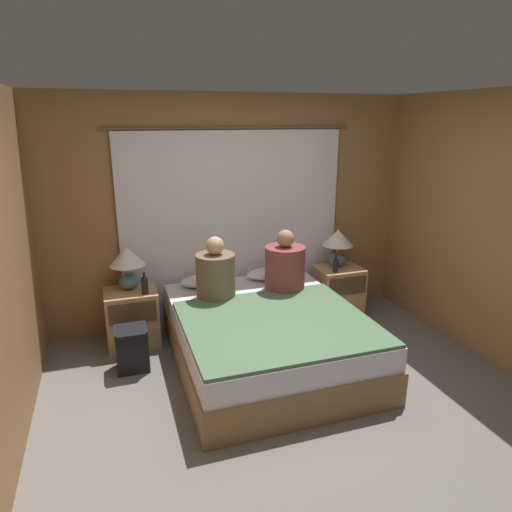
{
  "coord_description": "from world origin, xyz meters",
  "views": [
    {
      "loc": [
        -1.31,
        -2.92,
        2.25
      ],
      "look_at": [
        0.0,
        1.04,
        0.97
      ],
      "focal_mm": 32.0,
      "sensor_mm": 36.0,
      "label": 1
    }
  ],
  "objects_px": {
    "nightstand_left": "(132,318)",
    "nightstand_right": "(338,291)",
    "pillow_right": "(272,273)",
    "backpack_on_floor": "(132,346)",
    "person_left_in_bed": "(216,274)",
    "bed": "(266,337)",
    "beer_bottle_on_right_stand": "(336,265)",
    "pillow_left": "(208,280)",
    "lamp_left": "(127,261)",
    "beer_bottle_on_left_stand": "(145,285)",
    "person_right_in_bed": "(285,267)",
    "lamp_right": "(338,242)"
  },
  "relations": [
    {
      "from": "nightstand_left",
      "to": "nightstand_right",
      "type": "bearing_deg",
      "value": 0.0
    },
    {
      "from": "pillow_right",
      "to": "backpack_on_floor",
      "type": "height_order",
      "value": "pillow_right"
    },
    {
      "from": "beer_bottle_on_left_stand",
      "to": "beer_bottle_on_right_stand",
      "type": "xyz_separation_m",
      "value": [
        2.09,
        0.0,
        -0.0
      ]
    },
    {
      "from": "beer_bottle_on_left_stand",
      "to": "pillow_left",
      "type": "bearing_deg",
      "value": 14.84
    },
    {
      "from": "bed",
      "to": "pillow_right",
      "type": "relative_size",
      "value": 3.52
    },
    {
      "from": "bed",
      "to": "person_left_in_bed",
      "type": "height_order",
      "value": "person_left_in_bed"
    },
    {
      "from": "pillow_left",
      "to": "person_left_in_bed",
      "type": "relative_size",
      "value": 0.93
    },
    {
      "from": "bed",
      "to": "lamp_right",
      "type": "bearing_deg",
      "value": 36.11
    },
    {
      "from": "lamp_left",
      "to": "backpack_on_floor",
      "type": "height_order",
      "value": "lamp_left"
    },
    {
      "from": "pillow_left",
      "to": "pillow_right",
      "type": "xyz_separation_m",
      "value": [
        0.73,
        0.0,
        0.0
      ]
    },
    {
      "from": "bed",
      "to": "person_right_in_bed",
      "type": "height_order",
      "value": "person_right_in_bed"
    },
    {
      "from": "nightstand_left",
      "to": "lamp_right",
      "type": "distance_m",
      "value": 2.42
    },
    {
      "from": "lamp_right",
      "to": "pillow_left",
      "type": "distance_m",
      "value": 1.56
    },
    {
      "from": "lamp_left",
      "to": "beer_bottle_on_left_stand",
      "type": "relative_size",
      "value": 1.97
    },
    {
      "from": "lamp_right",
      "to": "person_right_in_bed",
      "type": "height_order",
      "value": "person_right_in_bed"
    },
    {
      "from": "nightstand_right",
      "to": "pillow_left",
      "type": "bearing_deg",
      "value": 177.68
    },
    {
      "from": "pillow_right",
      "to": "bed",
      "type": "bearing_deg",
      "value": -113.43
    },
    {
      "from": "nightstand_right",
      "to": "beer_bottle_on_right_stand",
      "type": "xyz_separation_m",
      "value": [
        -0.11,
        -0.11,
        0.37
      ]
    },
    {
      "from": "nightstand_left",
      "to": "pillow_right",
      "type": "height_order",
      "value": "pillow_right"
    },
    {
      "from": "pillow_left",
      "to": "pillow_right",
      "type": "relative_size",
      "value": 1.0
    },
    {
      "from": "pillow_left",
      "to": "pillow_right",
      "type": "bearing_deg",
      "value": 0.0
    },
    {
      "from": "nightstand_right",
      "to": "lamp_right",
      "type": "relative_size",
      "value": 1.32
    },
    {
      "from": "lamp_left",
      "to": "person_right_in_bed",
      "type": "relative_size",
      "value": 0.69
    },
    {
      "from": "lamp_right",
      "to": "lamp_left",
      "type": "bearing_deg",
      "value": 180.0
    },
    {
      "from": "bed",
      "to": "pillow_right",
      "type": "distance_m",
      "value": 0.97
    },
    {
      "from": "nightstand_right",
      "to": "lamp_left",
      "type": "relative_size",
      "value": 1.32
    },
    {
      "from": "lamp_right",
      "to": "nightstand_left",
      "type": "bearing_deg",
      "value": -178.18
    },
    {
      "from": "nightstand_left",
      "to": "backpack_on_floor",
      "type": "distance_m",
      "value": 0.51
    },
    {
      "from": "pillow_left",
      "to": "beer_bottle_on_left_stand",
      "type": "xyz_separation_m",
      "value": [
        -0.67,
        -0.18,
        0.08
      ]
    },
    {
      "from": "lamp_left",
      "to": "beer_bottle_on_left_stand",
      "type": "distance_m",
      "value": 0.31
    },
    {
      "from": "nightstand_right",
      "to": "person_left_in_bed",
      "type": "bearing_deg",
      "value": -168.68
    },
    {
      "from": "beer_bottle_on_right_stand",
      "to": "pillow_left",
      "type": "bearing_deg",
      "value": 172.93
    },
    {
      "from": "person_left_in_bed",
      "to": "backpack_on_floor",
      "type": "height_order",
      "value": "person_left_in_bed"
    },
    {
      "from": "backpack_on_floor",
      "to": "pillow_right",
      "type": "bearing_deg",
      "value": 19.82
    },
    {
      "from": "pillow_left",
      "to": "nightstand_right",
      "type": "bearing_deg",
      "value": -2.32
    },
    {
      "from": "nightstand_left",
      "to": "person_left_in_bed",
      "type": "distance_m",
      "value": 0.99
    },
    {
      "from": "bed",
      "to": "backpack_on_floor",
      "type": "distance_m",
      "value": 1.25
    },
    {
      "from": "nightstand_left",
      "to": "person_right_in_bed",
      "type": "bearing_deg",
      "value": -11.28
    },
    {
      "from": "backpack_on_floor",
      "to": "person_left_in_bed",
      "type": "bearing_deg",
      "value": 13.19
    },
    {
      "from": "bed",
      "to": "beer_bottle_on_left_stand",
      "type": "height_order",
      "value": "beer_bottle_on_left_stand"
    },
    {
      "from": "nightstand_left",
      "to": "beer_bottle_on_left_stand",
      "type": "xyz_separation_m",
      "value": [
        0.14,
        -0.11,
        0.38
      ]
    },
    {
      "from": "nightstand_left",
      "to": "nightstand_right",
      "type": "relative_size",
      "value": 1.0
    },
    {
      "from": "pillow_left",
      "to": "beer_bottle_on_right_stand",
      "type": "relative_size",
      "value": 2.75
    },
    {
      "from": "pillow_left",
      "to": "person_right_in_bed",
      "type": "relative_size",
      "value": 0.91
    },
    {
      "from": "pillow_left",
      "to": "bed",
      "type": "bearing_deg",
      "value": -66.57
    },
    {
      "from": "pillow_right",
      "to": "backpack_on_floor",
      "type": "distance_m",
      "value": 1.72
    },
    {
      "from": "nightstand_right",
      "to": "lamp_left",
      "type": "xyz_separation_m",
      "value": [
        -2.34,
        0.07,
        0.58
      ]
    },
    {
      "from": "person_right_in_bed",
      "to": "backpack_on_floor",
      "type": "height_order",
      "value": "person_right_in_bed"
    },
    {
      "from": "backpack_on_floor",
      "to": "person_right_in_bed",
      "type": "bearing_deg",
      "value": 7.19
    },
    {
      "from": "lamp_left",
      "to": "lamp_right",
      "type": "height_order",
      "value": "same"
    }
  ]
}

